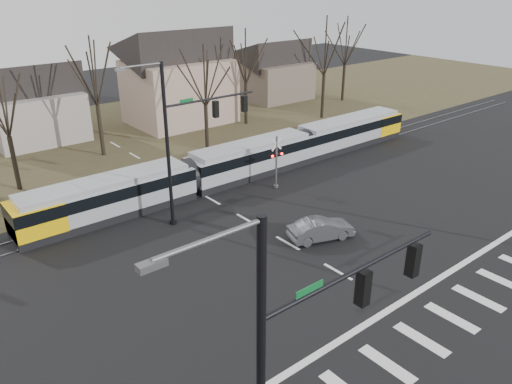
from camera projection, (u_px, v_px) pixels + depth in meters
ground at (367, 288)px, 25.36m from camera, size 140.00×140.00×0.00m
grass_verge at (106, 140)px, 48.13m from camera, size 140.00×28.00×0.01m
crosswalk at (437, 328)px, 22.51m from camera, size 27.00×2.60×0.01m
stop_line at (397, 305)px, 24.08m from camera, size 28.00×0.35×0.01m
lane_dashes at (196, 191)px, 36.74m from camera, size 0.18×30.00×0.01m
rail_pair at (198, 191)px, 36.59m from camera, size 90.00×1.52×0.06m
tram at (250, 158)px, 39.08m from camera, size 35.48×2.63×2.69m
sedan at (321, 229)px, 29.85m from camera, size 3.76×4.82×1.32m
signal_pole_near_left at (309, 355)px, 12.80m from camera, size 9.28×0.44×10.20m
signal_pole_far at (190, 133)px, 30.58m from camera, size 9.28×0.44×10.20m
rail_crossing_signal at (276, 164)px, 36.59m from camera, size 1.08×0.36×4.00m
tree_row at (150, 96)px, 43.01m from camera, size 59.20×7.20×10.00m
house_b at (32, 99)px, 46.50m from camera, size 8.64×7.56×7.65m
house_c at (178, 73)px, 51.93m from camera, size 10.80×8.64×10.10m
house_d at (274, 67)px, 62.51m from camera, size 8.64×7.56×7.65m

